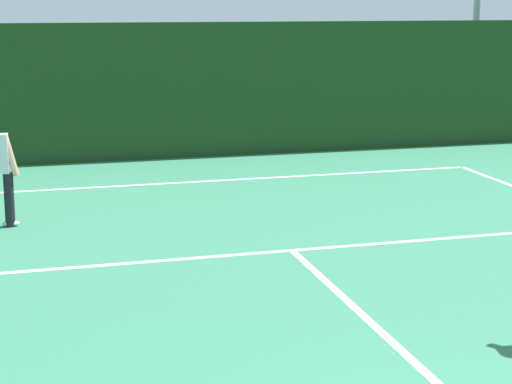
{
  "coord_description": "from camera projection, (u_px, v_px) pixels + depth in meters",
  "views": [
    {
      "loc": [
        -3.34,
        -3.97,
        3.27
      ],
      "look_at": [
        -0.69,
        5.78,
        1.0
      ],
      "focal_mm": 59.45,
      "sensor_mm": 36.0,
      "label": 1
    }
  ],
  "objects": [
    {
      "name": "court_line_baseline_far",
      "position": [
        216.0,
        181.0,
        15.85
      ],
      "size": [
        10.22,
        0.1,
        0.01
      ],
      "primitive_type": "cube",
      "color": "white",
      "rests_on": "ground_plane"
    },
    {
      "name": "court_line_centre",
      "position": [
        392.0,
        342.0,
        8.32
      ],
      "size": [
        0.1,
        6.4,
        0.01
      ],
      "primitive_type": "cube",
      "color": "white",
      "rests_on": "ground_plane"
    },
    {
      "name": "back_fence_windscreen",
      "position": [
        189.0,
        91.0,
        17.97
      ],
      "size": [
        22.6,
        0.12,
        2.86
      ],
      "primitive_type": "cube",
      "color": "#193A18",
      "rests_on": "ground_plane"
    },
    {
      "name": "court_line_service",
      "position": [
        292.0,
        250.0,
        11.4
      ],
      "size": [
        8.33,
        0.1,
        0.01
      ],
      "primitive_type": "cube",
      "color": "white",
      "rests_on": "ground_plane"
    }
  ]
}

